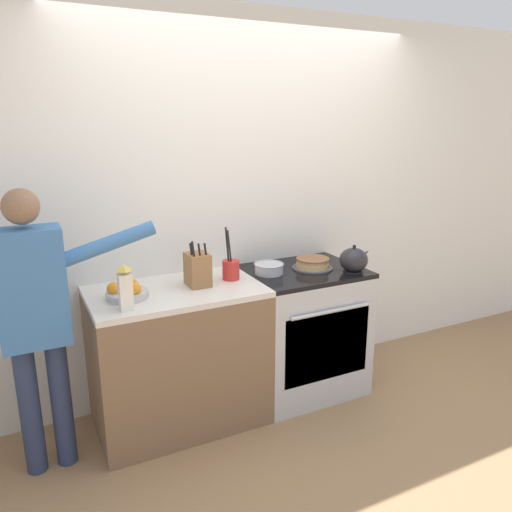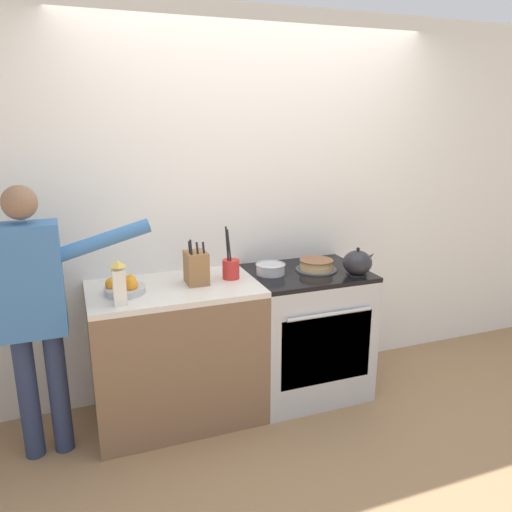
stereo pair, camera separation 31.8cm
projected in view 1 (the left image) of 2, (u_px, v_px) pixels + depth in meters
ground_plane at (292, 418)px, 3.27m from camera, size 16.00×16.00×0.00m
wall_back at (248, 207)px, 3.49m from camera, size 8.00×0.04×2.60m
counter_cabinet at (179, 356)px, 3.14m from camera, size 1.04×0.63×0.90m
stove_range at (302, 330)px, 3.53m from camera, size 0.78×0.66×0.90m
layer_cake at (313, 264)px, 3.43m from camera, size 0.28×0.28×0.07m
tea_kettle at (354, 260)px, 3.35m from camera, size 0.23×0.19×0.19m
mixing_bowl at (269, 268)px, 3.31m from camera, size 0.20×0.20×0.07m
knife_block at (198, 269)px, 3.06m from camera, size 0.13×0.16×0.29m
utensil_crock at (231, 269)px, 3.19m from camera, size 0.11×0.11×0.34m
fruit_bowl at (127, 292)px, 2.87m from camera, size 0.24×0.24×0.10m
milk_carton at (125, 288)px, 2.67m from camera, size 0.07×0.07×0.26m
person_baker at (36, 311)px, 2.58m from camera, size 0.91×0.20×1.57m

